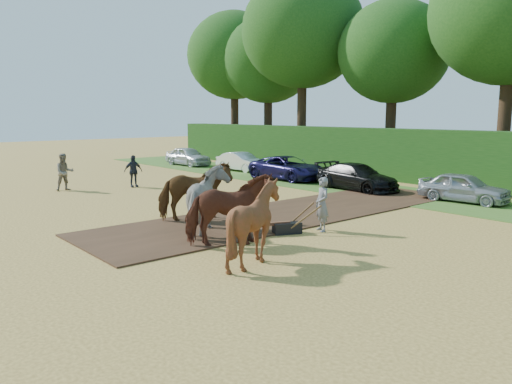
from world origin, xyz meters
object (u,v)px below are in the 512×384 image
(spectator_near, at_px, (64,172))
(parked_cars, at_px, (379,178))
(plough_team, at_px, (222,205))
(spectator_far, at_px, (133,171))

(spectator_near, xyz_separation_m, parked_cars, (10.47, 11.91, -0.25))
(spectator_near, xyz_separation_m, plough_team, (13.19, 0.18, 0.13))
(plough_team, bearing_deg, spectator_near, -179.23)
(plough_team, height_order, parked_cars, plough_team)
(spectator_far, distance_m, plough_team, 12.44)
(plough_team, bearing_deg, parked_cars, 103.05)
(spectator_far, bearing_deg, plough_team, -98.93)
(spectator_near, distance_m, plough_team, 13.19)
(spectator_near, bearing_deg, plough_team, -82.23)
(spectator_far, distance_m, parked_cars, 12.77)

